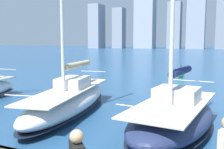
# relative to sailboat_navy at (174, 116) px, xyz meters

# --- Properties ---
(sailboat_navy) EXTENTS (3.51, 7.15, 11.10)m
(sailboat_navy) POSITION_rel_sailboat_navy_xyz_m (0.00, 0.00, 0.00)
(sailboat_navy) COLOR navy
(sailboat_navy) RESTS_ON ground
(sailboat_tan) EXTENTS (3.80, 9.46, 11.05)m
(sailboat_tan) POSITION_rel_sailboat_navy_xyz_m (5.57, -1.06, -0.01)
(sailboat_tan) COLOR silver
(sailboat_tan) RESTS_ON ground
(channel_buoy) EXTENTS (0.70, 0.70, 1.40)m
(channel_buoy) POSITION_rel_sailboat_navy_xyz_m (2.40, -17.52, -0.37)
(channel_buoy) COLOR green
(channel_buoy) RESTS_ON ground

